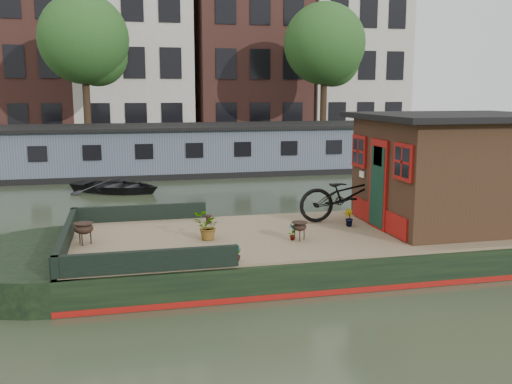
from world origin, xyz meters
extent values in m
plane|color=#2E3823|center=(0.00, 0.00, 0.00)|extent=(120.00, 120.00, 0.00)
cube|color=black|center=(0.00, 0.00, 0.30)|extent=(12.00, 4.00, 0.60)
cylinder|color=black|center=(-6.00, 0.00, 0.30)|extent=(4.00, 4.00, 0.60)
cube|color=maroon|center=(0.00, 0.00, 0.06)|extent=(12.02, 4.02, 0.10)
cube|color=#8D7457|center=(0.00, 0.00, 0.62)|extent=(11.80, 3.80, 0.05)
cube|color=black|center=(-5.92, 0.00, 0.82)|extent=(0.12, 4.00, 0.35)
cube|color=black|center=(-4.50, 1.92, 0.82)|extent=(3.00, 0.12, 0.35)
cube|color=black|center=(-4.50, -1.92, 0.82)|extent=(3.00, 0.12, 0.35)
cube|color=black|center=(2.20, 0.00, 1.80)|extent=(3.50, 3.00, 2.30)
cube|color=black|center=(2.20, 0.00, 3.01)|extent=(4.00, 3.50, 0.12)
cube|color=maroon|center=(0.42, 0.00, 1.60)|extent=(0.06, 0.80, 1.90)
cube|color=black|center=(0.40, 0.00, 1.55)|extent=(0.04, 0.64, 1.70)
cube|color=maroon|center=(0.42, -1.05, 2.20)|extent=(0.06, 0.72, 0.72)
cube|color=maroon|center=(0.42, 1.05, 2.20)|extent=(0.06, 0.72, 0.72)
imported|color=black|center=(0.09, 0.81, 1.25)|extent=(2.30, 0.90, 1.19)
imported|color=brown|center=(-1.64, -0.56, 0.82)|extent=(0.21, 0.21, 0.34)
imported|color=maroon|center=(-0.11, 0.30, 0.84)|extent=(0.23, 0.26, 0.38)
imported|color=#97502B|center=(-3.27, -0.16, 0.92)|extent=(0.56, 0.50, 0.54)
imported|color=#9C632D|center=(-2.95, -1.66, 0.80)|extent=(0.18, 0.19, 0.30)
cylinder|color=black|center=(-3.03, 1.26, 0.74)|extent=(0.16, 0.16, 0.19)
cylinder|color=black|center=(-4.48, -1.36, 0.74)|extent=(0.15, 0.15, 0.18)
imported|color=black|center=(-5.10, 9.70, 0.34)|extent=(4.06, 3.75, 0.69)
cube|color=#50586B|center=(0.00, 14.00, 1.00)|extent=(20.00, 4.00, 2.00)
cube|color=black|center=(0.00, 14.00, 2.05)|extent=(20.40, 4.40, 0.12)
cube|color=black|center=(0.00, 14.00, 0.12)|extent=(20.00, 4.05, 0.24)
cube|color=#47443F|center=(0.00, 20.50, 0.45)|extent=(60.00, 6.00, 0.90)
cube|color=brown|center=(-10.50, 27.50, 7.50)|extent=(6.00, 8.00, 15.00)
cube|color=#B7B2A3|center=(-4.00, 27.50, 8.25)|extent=(7.00, 8.00, 16.50)
cube|color=brown|center=(3.50, 27.50, 7.75)|extent=(7.00, 8.00, 15.50)
cube|color=#B7B2A3|center=(10.50, 27.50, 8.00)|extent=(6.50, 8.00, 16.00)
cylinder|color=#332316|center=(-6.50, 19.00, 2.90)|extent=(0.36, 0.36, 4.00)
sphere|color=#174519|center=(-6.50, 19.00, 6.10)|extent=(4.40, 4.40, 4.40)
sphere|color=#174519|center=(-5.90, 19.30, 5.30)|extent=(3.00, 3.00, 3.00)
cylinder|color=#332316|center=(6.00, 19.00, 2.90)|extent=(0.36, 0.36, 4.00)
sphere|color=#174519|center=(6.00, 19.00, 6.10)|extent=(4.40, 4.40, 4.40)
sphere|color=#174519|center=(6.60, 19.30, 5.30)|extent=(3.00, 3.00, 3.00)
camera|label=1|loc=(-4.80, -10.98, 3.52)|focal=40.00mm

